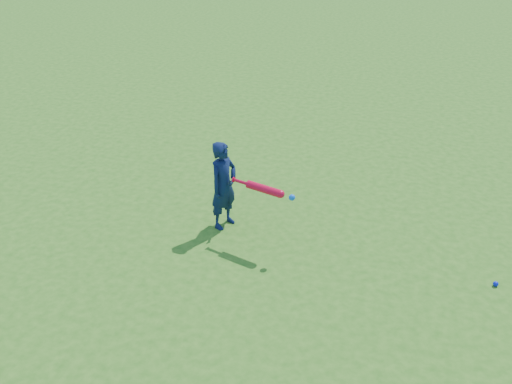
% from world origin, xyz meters
% --- Properties ---
extents(ground, '(80.00, 80.00, 0.00)m').
position_xyz_m(ground, '(0.00, 0.00, 0.00)').
color(ground, '#2F6C19').
rests_on(ground, ground).
extents(child, '(0.44, 0.52, 1.21)m').
position_xyz_m(child, '(-0.76, -0.39, 0.60)').
color(child, '#0E1A41').
rests_on(child, ground).
extents(ground_ball_blue, '(0.06, 0.06, 0.06)m').
position_xyz_m(ground_ball_blue, '(2.65, -0.80, 0.03)').
color(ground_ball_blue, '#0C1BD9').
rests_on(ground_ball_blue, ground).
extents(bat_swing, '(0.86, 0.32, 0.10)m').
position_xyz_m(bat_swing, '(-0.12, -0.64, 0.77)').
color(bat_swing, red).
rests_on(bat_swing, ground).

